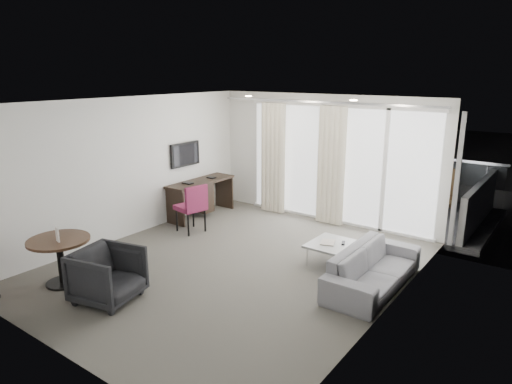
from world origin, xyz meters
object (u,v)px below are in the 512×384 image
Objects in this scene: tub_armchair at (108,275)px; sofa at (373,268)px; rattan_chair_b at (442,190)px; round_table at (61,262)px; coffee_table at (334,254)px; rattan_chair_a at (400,195)px; desk_chair at (190,208)px; desk at (201,198)px.

tub_armchair is 3.73m from sofa.
rattan_chair_b is at bearing 3.06° from sofa.
rattan_chair_b is at bearing 63.95° from round_table.
coffee_table is at bearing 64.51° from sofa.
sofa is at bearing -93.72° from rattan_chair_a.
tub_armchair is at bearing -57.59° from desk_chair.
rattan_chair_b is at bearing 62.27° from desk_chair.
rattan_chair_a is at bearing 66.27° from round_table.
rattan_chair_b is (0.57, 4.16, 0.28)m from coffee_table.
tub_armchair is at bearing -126.61° from rattan_chair_b.
round_table is 1.08× the size of tub_armchair.
desk is at bearing 132.24° from desk_chair.
rattan_chair_a reaches higher than desk.
desk is at bearing 99.07° from round_table.
round_table reaches higher than coffee_table.
rattan_chair_b reaches higher than coffee_table.
rattan_chair_a is at bearing 39.09° from desk.
tub_armchair is 3.50m from coffee_table.
desk is 1.73× the size of desk_chair.
tub_armchair is 1.04× the size of coffee_table.
round_table reaches higher than sofa.
desk is 4.44m from sofa.
desk is 3.88m from tub_armchair.
desk_chair reaches higher than tub_armchair.
sofa is at bearing 34.86° from round_table.
tub_armchair is 0.90× the size of rattan_chair_b.
round_table is at bearing -131.06° from rattan_chair_a.
desk_chair reaches higher than rattan_chair_b.
desk_chair is 5.64m from rattan_chair_b.
sofa is 2.19× the size of rattan_chair_b.
desk_chair is at bearing -175.77° from coffee_table.
desk is 2.04× the size of tub_armchair.
coffee_table is (2.98, 0.22, -0.30)m from desk_chair.
round_table is 1.13× the size of coffee_table.
rattan_chair_a is at bearing -149.33° from rattan_chair_b.
tub_armchair is (1.03, -2.68, -0.11)m from desk_chair.
round_table is at bearing -133.03° from rattan_chair_b.
round_table is at bearing -80.93° from desk.
sofa is (4.32, -1.04, -0.10)m from desk.
desk_chair is 1.06× the size of rattan_chair_b.
rattan_chair_b reaches higher than round_table.
rattan_chair_b is at bearing -32.33° from tub_armchair.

